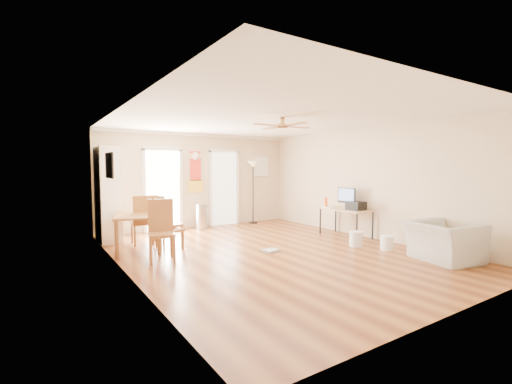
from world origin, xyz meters
TOP-DOWN VIEW (x-y plane):
  - floor at (0.00, 0.00)m, footprint 7.00×7.00m
  - ceiling at (0.00, 0.00)m, footprint 5.50×7.00m
  - wall_back at (0.00, 3.50)m, footprint 5.50×0.04m
  - wall_front at (0.00, -3.50)m, footprint 5.50×0.04m
  - wall_left at (-2.75, 0.00)m, footprint 0.04×7.00m
  - wall_right at (2.75, 0.00)m, footprint 0.04×7.00m
  - crown_molding at (0.00, 0.00)m, footprint 5.50×7.00m
  - kitchen_doorway at (-1.05, 3.48)m, footprint 0.90×0.10m
  - bathroom_doorway at (0.75, 3.48)m, footprint 0.80×0.10m
  - wall_decal at (-0.13, 3.48)m, footprint 0.46×0.03m
  - ac_grille at (2.05, 3.47)m, footprint 0.50×0.04m
  - framed_poster at (-2.73, 1.40)m, footprint 0.04×0.66m
  - ceiling_fan at (0.00, -0.30)m, footprint 1.24×1.24m
  - bookshelf at (-2.52, 2.87)m, footprint 0.56×1.01m
  - dining_table at (-2.15, 1.73)m, footprint 1.20×1.62m
  - dining_chair_right_a at (-1.60, 1.43)m, footprint 0.48×0.48m
  - dining_chair_right_b at (-1.60, 1.25)m, footprint 0.47×0.47m
  - dining_chair_near at (-2.05, 0.50)m, footprint 0.54×0.54m
  - dining_chair_far at (-1.97, 2.09)m, footprint 0.47×0.47m
  - trash_can at (-0.11, 3.16)m, footprint 0.38×0.38m
  - torchiere_lamp at (1.60, 3.24)m, footprint 0.39×0.39m
  - computer_desk at (2.39, 0.31)m, footprint 0.62×1.25m
  - imac at (2.47, 0.37)m, footprint 0.15×0.55m
  - keyboard at (2.20, 0.76)m, footprint 0.13×0.36m
  - printer at (2.45, 0.05)m, footprint 0.33×0.39m
  - orange_bottle at (2.30, 0.89)m, footprint 0.09×0.09m
  - wastebasket_a at (1.76, -0.56)m, footprint 0.33×0.33m
  - wastebasket_b at (2.02, -1.13)m, footprint 0.27×0.27m
  - floor_cloth at (-0.03, 0.04)m, footprint 0.35×0.30m
  - armchair at (2.15, -2.20)m, footprint 1.15×1.25m

SIDE VIEW (x-z plane):
  - floor at x=0.00m, z-range 0.00..0.00m
  - floor_cloth at x=-0.03m, z-range 0.00..0.04m
  - wastebasket_b at x=2.02m, z-range 0.00..0.29m
  - wastebasket_a at x=1.76m, z-range 0.00..0.32m
  - computer_desk at x=2.39m, z-range 0.00..0.67m
  - trash_can at x=-0.11m, z-range 0.00..0.67m
  - armchair at x=2.15m, z-range 0.00..0.70m
  - dining_table at x=-2.15m, z-range 0.00..0.73m
  - dining_chair_right_b at x=-1.60m, z-range 0.00..0.90m
  - dining_chair_far at x=-1.97m, z-range 0.00..1.06m
  - dining_chair_near at x=-2.05m, z-range 0.00..1.08m
  - dining_chair_right_a at x=-1.60m, z-range 0.00..1.09m
  - keyboard at x=2.20m, z-range 0.67..0.68m
  - printer at x=2.45m, z-range 0.67..0.86m
  - orange_bottle at x=2.30m, z-range 0.67..0.91m
  - imac at x=2.47m, z-range 0.67..1.17m
  - torchiere_lamp at x=1.60m, z-range 0.00..1.85m
  - kitchen_doorway at x=-1.05m, z-range 0.00..2.10m
  - bathroom_doorway at x=0.75m, z-range 0.00..2.10m
  - bookshelf at x=-2.52m, z-range 0.00..2.13m
  - wall_back at x=0.00m, z-range 0.00..2.60m
  - wall_front at x=0.00m, z-range 0.00..2.60m
  - wall_left at x=-2.75m, z-range 0.00..2.60m
  - wall_right at x=2.75m, z-range 0.00..2.60m
  - wall_decal at x=-0.13m, z-range 1.00..2.10m
  - ac_grille at x=2.05m, z-range 1.40..2.00m
  - framed_poster at x=-2.73m, z-range 1.46..1.94m
  - ceiling_fan at x=0.00m, z-range 2.33..2.53m
  - crown_molding at x=0.00m, z-range 2.52..2.60m
  - ceiling at x=0.00m, z-range 2.60..2.60m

